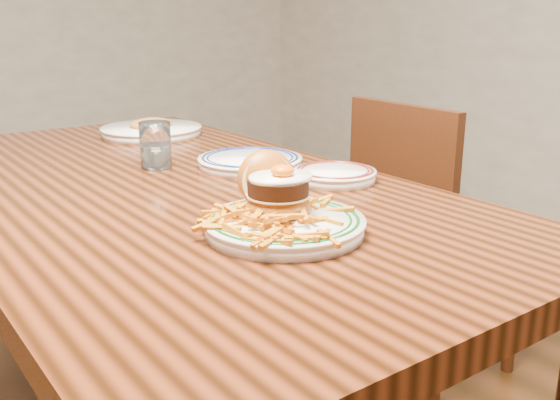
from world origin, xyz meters
TOP-DOWN VIEW (x-y plane):
  - table at (0.00, 0.00)m, footprint 0.85×1.60m
  - chair_right at (0.84, 0.00)m, footprint 0.41×0.41m
  - main_plate at (0.01, -0.39)m, footprint 0.26×0.28m
  - side_plate at (0.29, -0.20)m, footprint 0.17×0.19m
  - rear_plate at (0.22, 0.01)m, footprint 0.24×0.24m
  - water_glass at (0.04, 0.13)m, footprint 0.07×0.07m
  - far_plate at (0.21, 0.51)m, footprint 0.29×0.29m

SIDE VIEW (x-z plane):
  - chair_right at x=0.84m, z-range 0.03..0.89m
  - table at x=0.00m, z-range 0.29..1.04m
  - rear_plate at x=0.22m, z-range 0.75..0.78m
  - side_plate at x=0.29m, z-range 0.75..0.78m
  - far_plate at x=0.21m, z-range 0.74..0.79m
  - main_plate at x=0.01m, z-range 0.72..0.85m
  - water_glass at x=0.04m, z-range 0.74..0.85m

